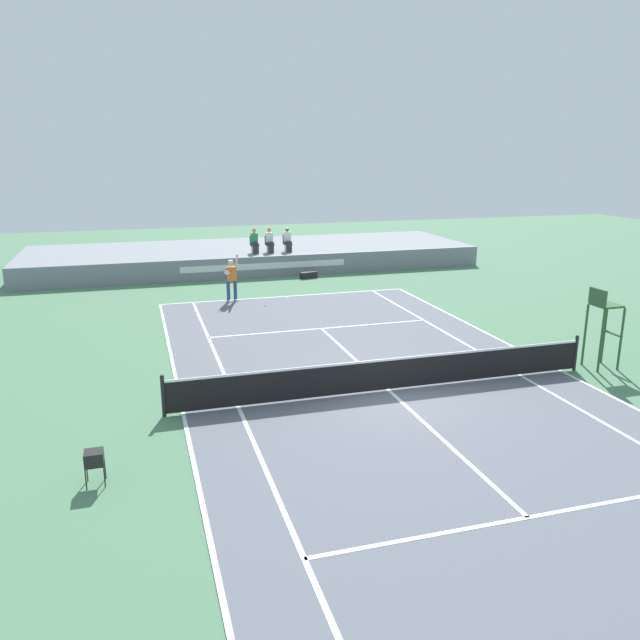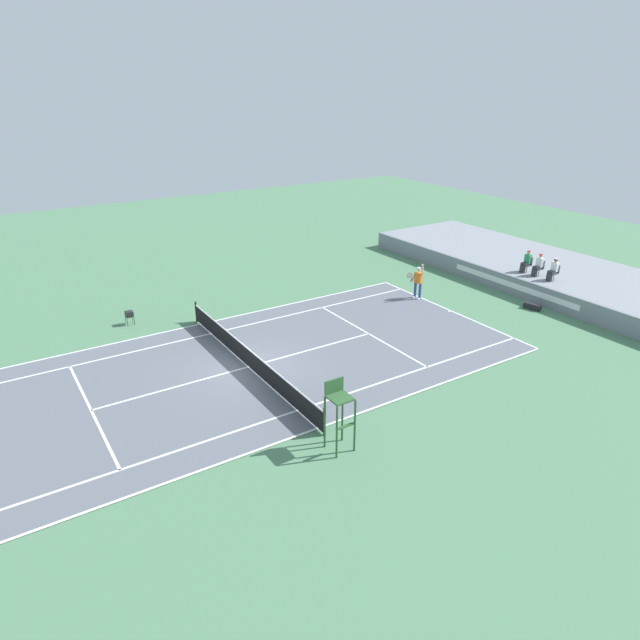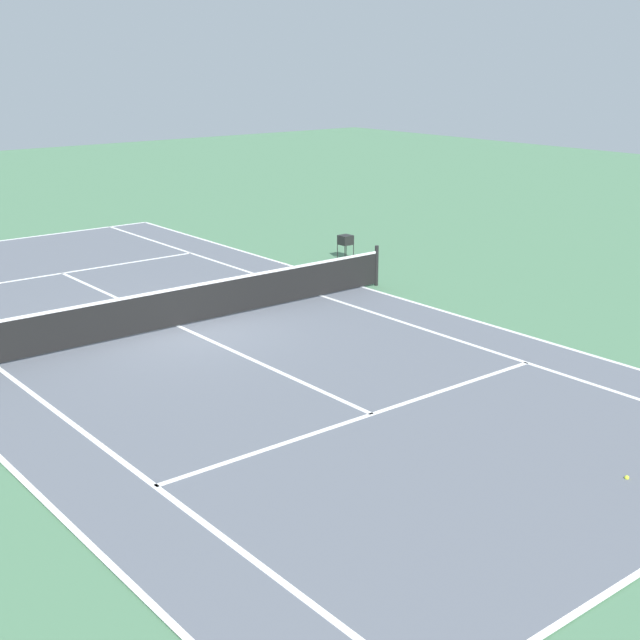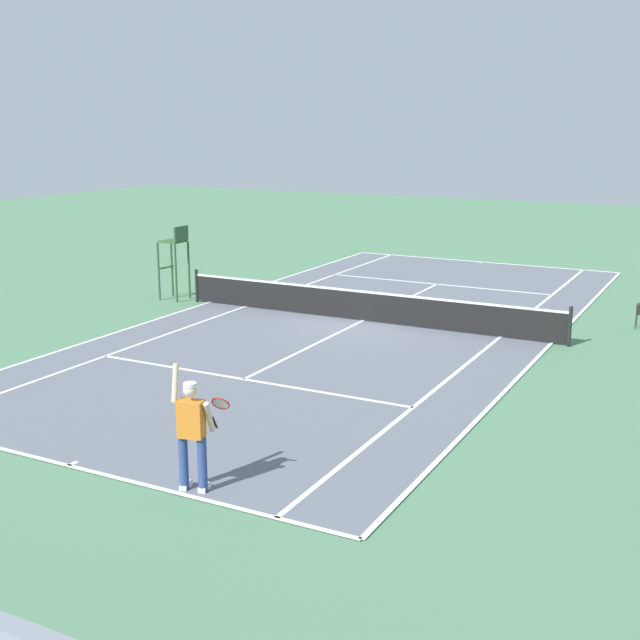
# 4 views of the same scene
# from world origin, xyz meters

# --- Properties ---
(ground_plane) EXTENTS (80.00, 80.00, 0.00)m
(ground_plane) POSITION_xyz_m (0.00, 0.00, 0.00)
(ground_plane) COLOR #4C7A56
(court) EXTENTS (11.08, 23.88, 0.03)m
(court) POSITION_xyz_m (0.00, 0.00, 0.01)
(court) COLOR slate
(court) RESTS_ON ground
(net) EXTENTS (11.98, 0.10, 1.07)m
(net) POSITION_xyz_m (0.00, 0.00, 0.52)
(net) COLOR black
(net) RESTS_ON ground
(tennis_player) EXTENTS (0.74, 0.75, 2.08)m
(tennis_player) POSITION_xyz_m (-2.46, 11.66, 0.99)
(tennis_player) COLOR navy
(tennis_player) RESTS_ON ground
(tennis_ball) EXTENTS (0.07, 0.07, 0.07)m
(tennis_ball) POSITION_xyz_m (-1.27, 10.44, 0.03)
(tennis_ball) COLOR #D1E533
(tennis_ball) RESTS_ON ground
(umpire_chair) EXTENTS (0.77, 0.77, 2.44)m
(umpire_chair) POSITION_xyz_m (6.78, 0.00, 1.56)
(umpire_chair) COLOR #2D562D
(umpire_chair) RESTS_ON ground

